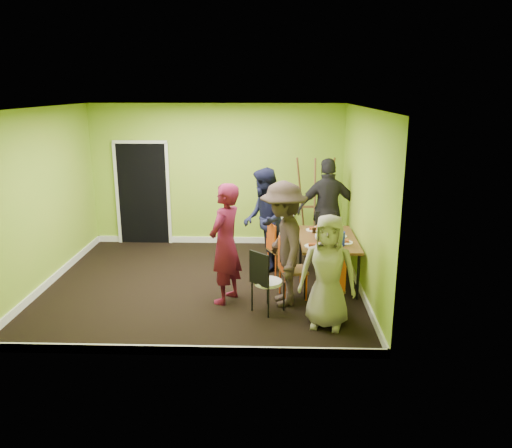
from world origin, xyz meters
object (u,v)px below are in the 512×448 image
(chair_left_far, at_px, (276,245))
(chair_left_near, at_px, (288,265))
(chair_bentwood, at_px, (265,279))
(person_left_near, at_px, (283,244))
(chair_back_end, at_px, (326,227))
(blue_bottle, at_px, (342,239))
(person_back_end, at_px, (328,210))
(chair_front_end, at_px, (331,283))
(orange_bottle, at_px, (325,234))
(person_standing, at_px, (225,244))
(person_left_far, at_px, (264,220))
(dining_table, at_px, (328,241))
(easel, at_px, (314,205))
(person_front_end, at_px, (328,272))
(thermos, at_px, (326,230))

(chair_left_far, bearing_deg, chair_left_near, -14.61)
(chair_bentwood, height_order, person_left_near, person_left_near)
(chair_back_end, bearing_deg, chair_bentwood, 63.49)
(chair_back_end, distance_m, blue_bottle, 1.32)
(chair_back_end, bearing_deg, person_back_end, -101.63)
(chair_front_end, bearing_deg, orange_bottle, 84.67)
(chair_bentwood, xyz_separation_m, person_standing, (-0.58, 0.38, 0.39))
(chair_left_far, bearing_deg, chair_back_end, 97.05)
(person_standing, bearing_deg, person_left_far, -176.61)
(chair_left_near, height_order, orange_bottle, chair_left_near)
(chair_left_far, bearing_deg, dining_table, 41.95)
(dining_table, xyz_separation_m, easel, (-0.09, 1.68, 0.21))
(dining_table, distance_m, person_standing, 1.78)
(dining_table, bearing_deg, person_standing, -153.04)
(chair_front_end, distance_m, easel, 3.03)
(person_back_end, bearing_deg, chair_back_end, 70.95)
(chair_left_far, height_order, easel, easel)
(chair_back_end, distance_m, person_back_end, 0.32)
(chair_back_end, relative_size, easel, 0.52)
(chair_left_far, xyz_separation_m, person_front_end, (0.65, -1.93, 0.27))
(chair_front_end, relative_size, person_left_far, 0.50)
(chair_bentwood, height_order, thermos, thermos)
(dining_table, relative_size, easel, 0.82)
(dining_table, distance_m, person_left_far, 1.20)
(chair_back_end, height_order, person_left_near, person_left_near)
(person_left_far, bearing_deg, dining_table, 55.61)
(person_left_near, bearing_deg, person_left_far, -176.57)
(chair_left_far, relative_size, thermos, 3.71)
(person_left_far, bearing_deg, chair_left_near, 11.64)
(chair_left_near, xyz_separation_m, blue_bottle, (0.82, 0.26, 0.34))
(thermos, height_order, person_left_far, person_left_far)
(orange_bottle, bearing_deg, person_front_end, -94.35)
(person_left_near, bearing_deg, chair_bentwood, -47.81)
(person_standing, xyz_separation_m, person_back_end, (1.68, 1.88, 0.05))
(dining_table, distance_m, blue_bottle, 0.46)
(chair_back_end, bearing_deg, person_left_near, 66.01)
(thermos, relative_size, person_front_end, 0.16)
(chair_left_far, xyz_separation_m, chair_left_near, (0.17, -1.02, 0.02))
(person_left_near, bearing_deg, dining_table, 130.59)
(chair_back_end, relative_size, person_back_end, 0.51)
(chair_left_far, distance_m, chair_left_near, 1.03)
(thermos, height_order, person_back_end, person_back_end)
(chair_back_end, height_order, chair_bentwood, chair_back_end)
(person_standing, distance_m, person_front_end, 1.61)
(chair_front_end, height_order, person_front_end, person_front_end)
(chair_front_end, distance_m, thermos, 1.44)
(chair_front_end, bearing_deg, person_back_end, 81.98)
(dining_table, height_order, chair_bentwood, chair_bentwood)
(person_front_end, bearing_deg, person_left_far, 124.94)
(orange_bottle, bearing_deg, thermos, -76.42)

